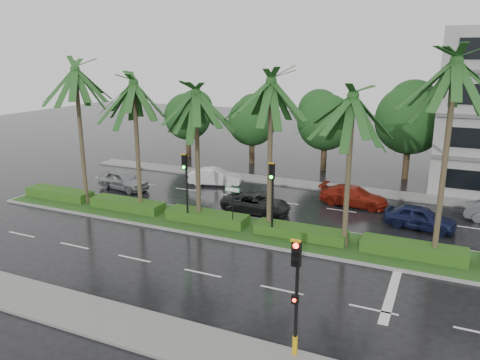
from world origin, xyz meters
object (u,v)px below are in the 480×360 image
at_px(car_silver, 123,180).
at_px(signal_near, 296,293).
at_px(car_darkgrey, 256,203).
at_px(car_white, 215,177).
at_px(street_sign, 232,197).
at_px(signal_median_left, 186,178).
at_px(car_red, 354,196).
at_px(car_blue, 420,217).

bearing_deg(car_silver, signal_near, -118.76).
height_order(signal_near, car_darkgrey, signal_near).
bearing_deg(car_darkgrey, car_white, 50.95).
xyz_separation_m(car_white, car_darkgrey, (5.55, -4.82, -0.04)).
bearing_deg(street_sign, signal_median_left, -176.53).
bearing_deg(street_sign, car_white, 123.22).
bearing_deg(car_darkgrey, car_silver, 87.79).
xyz_separation_m(signal_near, signal_median_left, (-10.00, 9.69, 0.49)).
height_order(signal_near, car_silver, signal_near).
relative_size(signal_near, car_darkgrey, 0.94).
height_order(signal_median_left, car_red, signal_median_left).
distance_m(street_sign, car_darkgrey, 4.04).
bearing_deg(car_white, signal_median_left, -179.80).
bearing_deg(car_darkgrey, street_sign, -177.20).
relative_size(car_darkgrey, car_blue, 1.12).
xyz_separation_m(signal_near, car_white, (-12.61, 18.44, -1.82)).
xyz_separation_m(car_silver, car_white, (5.88, 4.00, -0.05)).
xyz_separation_m(car_darkgrey, car_blue, (10.06, 1.36, 0.06)).
relative_size(car_white, car_blue, 1.00).
bearing_deg(car_white, car_red, -109.68).
relative_size(street_sign, car_red, 0.56).
bearing_deg(car_blue, street_sign, 125.19).
bearing_deg(signal_near, car_red, 94.81).
height_order(signal_median_left, car_white, signal_median_left).
height_order(street_sign, car_red, street_sign).
bearing_deg(car_silver, street_sign, -102.47).
distance_m(car_darkgrey, car_blue, 10.15).
bearing_deg(signal_median_left, car_white, 106.63).
distance_m(street_sign, car_silver, 12.45).
height_order(street_sign, car_darkgrey, street_sign).
xyz_separation_m(signal_median_left, car_silver, (-8.49, 4.76, -2.27)).
xyz_separation_m(car_darkgrey, car_red, (5.56, 4.19, 0.04)).
bearing_deg(car_blue, signal_median_left, 120.26).
distance_m(car_darkgrey, car_red, 6.96).
bearing_deg(street_sign, car_darkgrey, 90.92).
distance_m(signal_median_left, car_blue, 14.23).
bearing_deg(street_sign, car_blue, 27.11).
height_order(signal_median_left, car_blue, signal_median_left).
bearing_deg(car_red, car_white, 91.53).
bearing_deg(signal_near, street_sign, 125.34).
bearing_deg(street_sign, car_silver, 158.29).
relative_size(signal_near, car_white, 1.06).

